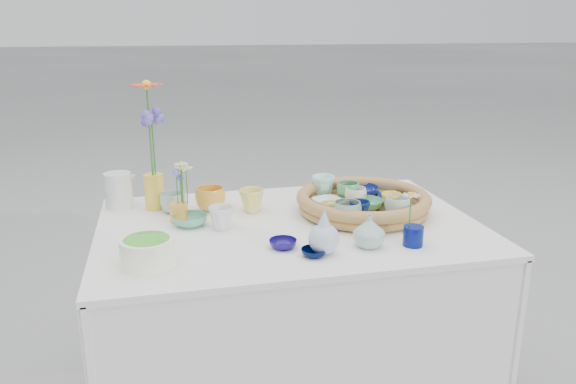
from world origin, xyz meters
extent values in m
imported|color=navy|center=(0.32, 0.18, 0.80)|extent=(0.16, 0.16, 0.04)
imported|color=#070E49|center=(0.40, 0.07, 0.80)|extent=(0.12, 0.12, 0.03)
imported|color=yellow|center=(0.36, 0.00, 0.82)|extent=(0.08, 0.08, 0.06)
imported|color=#56A36C|center=(0.29, 0.03, 0.80)|extent=(0.13, 0.13, 0.04)
imported|color=gray|center=(0.17, -0.09, 0.82)|extent=(0.10, 0.10, 0.07)
imported|color=#B0E0D0|center=(0.17, 0.11, 0.80)|extent=(0.13, 0.13, 0.03)
imported|color=#B4FAF0|center=(0.18, 0.21, 0.82)|extent=(0.11, 0.11, 0.08)
imported|color=white|center=(0.27, 0.10, 0.81)|extent=(0.10, 0.10, 0.06)
imported|color=#82B9E1|center=(0.41, 0.18, 0.80)|extent=(0.09, 0.09, 0.03)
imported|color=#081A52|center=(0.22, -0.07, 0.82)|extent=(0.08, 0.08, 0.07)
imported|color=#DCAB55|center=(0.17, 0.03, 0.80)|extent=(0.12, 0.12, 0.03)
imported|color=#ABCBC3|center=(0.36, -0.06, 0.82)|extent=(0.11, 0.11, 0.07)
imported|color=#53A066|center=(0.26, 0.15, 0.82)|extent=(0.11, 0.11, 0.07)
imported|color=gold|center=(-0.24, 0.20, 0.81)|extent=(0.12, 0.12, 0.09)
imported|color=#E3D763|center=(-0.10, 0.15, 0.81)|extent=(0.11, 0.11, 0.08)
imported|color=#53A883|center=(-0.33, 0.06, 0.78)|extent=(0.14, 0.14, 0.04)
imported|color=silver|center=(-0.23, 0.00, 0.80)|extent=(0.10, 0.10, 0.08)
imported|color=#130A5D|center=(-0.07, -0.21, 0.78)|extent=(0.11, 0.11, 0.03)
imported|color=#9DBBAF|center=(-0.37, 0.21, 0.80)|extent=(0.12, 0.12, 0.07)
imported|color=black|center=(0.01, -0.29, 0.78)|extent=(0.10, 0.10, 0.02)
imported|color=#91B6AA|center=(0.19, -0.26, 0.82)|extent=(0.11, 0.11, 0.10)
cylinder|color=#030E5C|center=(0.32, -0.28, 0.80)|extent=(0.08, 0.08, 0.06)
cylinder|color=yellow|center=(-0.44, 0.27, 0.83)|extent=(0.07, 0.07, 0.13)
cylinder|color=gold|center=(-0.36, 0.10, 0.80)|extent=(0.07, 0.07, 0.07)
camera|label=1|loc=(-0.41, -1.73, 1.41)|focal=35.00mm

